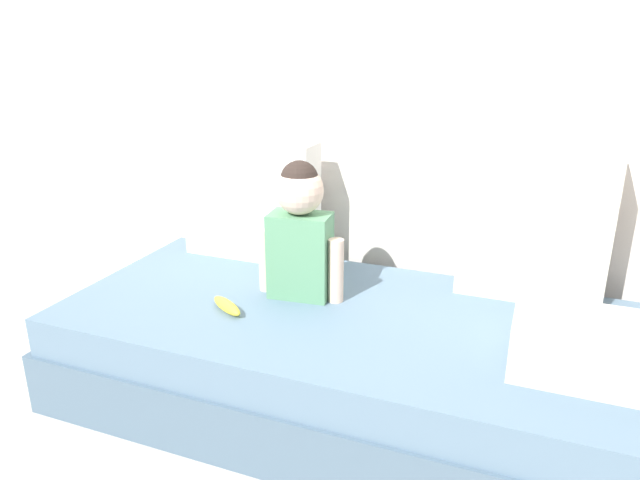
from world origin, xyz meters
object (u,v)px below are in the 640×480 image
object	(u,v)px
couch	(347,359)
toddler	(300,229)
banana	(227,306)
throw_pillow_left	(251,200)
folded_blanket	(586,347)
throw_pillow_right	(534,220)

from	to	relation	value
couch	toddler	world-z (taller)	toddler
toddler	banana	world-z (taller)	toddler
couch	throw_pillow_left	bearing A→B (deg)	146.64
throw_pillow_left	folded_blanket	bearing A→B (deg)	-20.48
throw_pillow_right	toddler	distance (m)	0.83
couch	throw_pillow_left	distance (m)	0.80
throw_pillow_left	banana	bearing A→B (deg)	-71.71
toddler	throw_pillow_right	bearing A→B (deg)	21.50
toddler	folded_blanket	world-z (taller)	toddler
throw_pillow_left	folded_blanket	xyz separation A→B (m)	(1.31, -0.49, -0.17)
toddler	couch	bearing A→B (deg)	-18.10
throw_pillow_left	toddler	bearing A→B (deg)	-40.38
couch	banana	size ratio (longest dim) A/B	12.06
throw_pillow_right	banana	xyz separation A→B (m)	(-0.96, -0.52, -0.27)
toddler	folded_blanket	xyz separation A→B (m)	(0.95, -0.19, -0.18)
throw_pillow_left	banana	size ratio (longest dim) A/B	3.38
toddler	banana	bearing A→B (deg)	-130.38
banana	folded_blanket	bearing A→B (deg)	1.60
couch	folded_blanket	bearing A→B (deg)	-8.98
toddler	folded_blanket	size ratio (longest dim) A/B	1.26
couch	throw_pillow_right	world-z (taller)	throw_pillow_right
couch	throw_pillow_right	distance (m)	0.83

